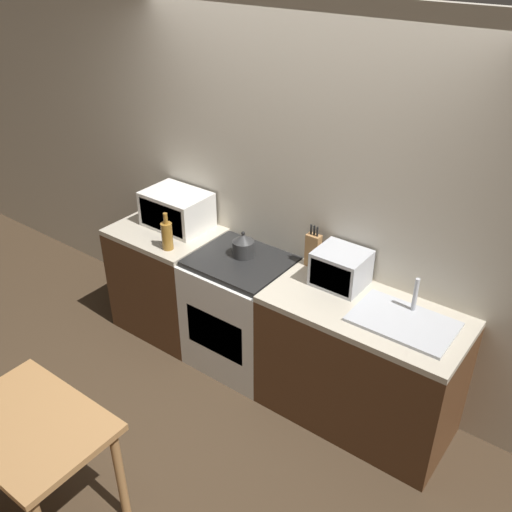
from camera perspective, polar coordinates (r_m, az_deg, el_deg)
The scene contains 12 objects.
ground_plane at distance 4.04m, azimuth -4.79°, elevation -16.46°, with size 16.00×16.00×0.00m, color #3D2D1E.
wall_back at distance 3.92m, azimuth 4.15°, elevation 5.68°, with size 10.00×0.06×2.60m.
counter_left_run at distance 4.65m, azimuth -8.71°, elevation -2.27°, with size 0.79×0.62×0.90m.
counter_right_run at distance 3.83m, azimuth 10.28°, elevation -10.65°, with size 1.26×0.62×0.90m.
stove_range at distance 4.23m, azimuth -1.50°, elevation -5.60°, with size 0.69×0.62×0.90m.
kettle at distance 3.98m, azimuth -1.28°, elevation 1.08°, with size 0.15×0.15×0.19m.
microwave at distance 4.40m, azimuth -7.94°, elevation 4.62°, with size 0.49×0.35×0.28m.
bottle at distance 4.11m, azimuth -8.89°, elevation 2.07°, with size 0.08×0.08×0.28m.
knife_block at distance 3.87m, azimuth 5.73°, elevation 0.60°, with size 0.10×0.06×0.31m.
toaster_oven at distance 3.70m, azimuth 8.45°, elevation -1.22°, with size 0.32×0.28×0.24m.
sink_basin at distance 3.48m, azimuth 14.54°, elevation -6.29°, with size 0.60×0.39×0.24m.
dining_table at distance 3.34m, azimuth -21.46°, elevation -16.54°, with size 0.84×0.60×0.72m.
Camera 1 is at (1.90, -2.00, 2.95)m, focal length 40.00 mm.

